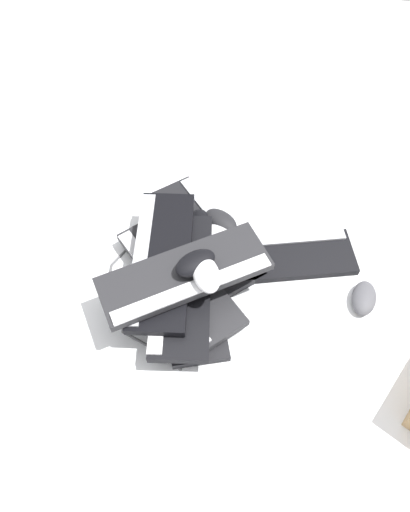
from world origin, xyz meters
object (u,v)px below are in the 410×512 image
at_px(keyboard_0, 278,256).
at_px(mouse_0, 219,236).
at_px(keyboard_1, 205,233).
at_px(mouse_3, 206,274).
at_px(keyboard_3, 178,278).
at_px(keyboard_6, 185,274).
at_px(keyboard_4, 181,283).
at_px(mouse_4, 195,263).
at_px(mouse_1, 221,221).
at_px(keyboard_2, 189,289).
at_px(mouse_5, 364,298).
at_px(keyboard_5, 161,258).
at_px(mouse_2, 200,224).

relative_size(keyboard_0, mouse_0, 4.22).
distance_m(keyboard_1, mouse_3, 0.29).
distance_m(keyboard_3, keyboard_6, 0.10).
height_order(keyboard_1, mouse_0, mouse_0).
bearing_deg(keyboard_0, keyboard_4, -146.39).
distance_m(keyboard_3, mouse_3, 0.16).
bearing_deg(keyboard_6, keyboard_0, 36.47).
bearing_deg(mouse_0, keyboard_4, -82.36).
bearing_deg(mouse_4, mouse_0, -144.22).
bearing_deg(mouse_4, keyboard_6, -10.38).
bearing_deg(mouse_4, mouse_1, -140.56).
xyz_separation_m(keyboard_3, keyboard_6, (0.03, -0.04, 0.09)).
xyz_separation_m(keyboard_2, mouse_3, (0.05, -0.04, 0.16)).
bearing_deg(keyboard_1, keyboard_6, -93.44).
bearing_deg(keyboard_1, mouse_5, -17.72).
distance_m(keyboard_4, keyboard_5, 0.09).
distance_m(keyboard_2, mouse_1, 0.24).
relative_size(keyboard_1, keyboard_5, 0.94).
relative_size(mouse_2, mouse_5, 1.00).
bearing_deg(mouse_2, keyboard_0, -116.73).
relative_size(mouse_1, mouse_5, 1.00).
xyz_separation_m(keyboard_0, keyboard_3, (-0.27, -0.14, 0.03)).
bearing_deg(mouse_5, mouse_0, -96.68).
height_order(keyboard_0, mouse_5, mouse_5).
distance_m(keyboard_2, keyboard_3, 0.05).
bearing_deg(mouse_1, mouse_0, -54.70).
relative_size(keyboard_2, keyboard_4, 1.02).
relative_size(keyboard_2, mouse_5, 4.23).
xyz_separation_m(keyboard_1, mouse_0, (0.05, -0.03, 0.04)).
xyz_separation_m(keyboard_5, mouse_4, (0.10, -0.04, 0.07)).
bearing_deg(mouse_0, keyboard_0, 24.41).
bearing_deg(mouse_5, keyboard_3, -76.92).
distance_m(keyboard_6, mouse_3, 0.07).
bearing_deg(keyboard_6, mouse_1, 77.23).
height_order(keyboard_3, keyboard_5, keyboard_5).
bearing_deg(mouse_5, keyboard_0, -103.81).
distance_m(keyboard_0, keyboard_1, 0.23).
distance_m(keyboard_4, mouse_2, 0.22).
bearing_deg(mouse_2, keyboard_2, 166.66).
relative_size(keyboard_6, mouse_2, 4.08).
bearing_deg(mouse_3, mouse_4, -154.41).
height_order(keyboard_4, mouse_2, keyboard_4).
bearing_deg(keyboard_1, mouse_3, -79.64).
bearing_deg(mouse_1, mouse_3, -58.25).
xyz_separation_m(keyboard_4, mouse_3, (0.07, -0.02, 0.10)).
distance_m(keyboard_3, mouse_5, 0.51).
bearing_deg(mouse_1, keyboard_6, -70.93).
bearing_deg(keyboard_5, mouse_0, 44.50).
relative_size(mouse_3, mouse_4, 1.00).
distance_m(keyboard_4, mouse_3, 0.12).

